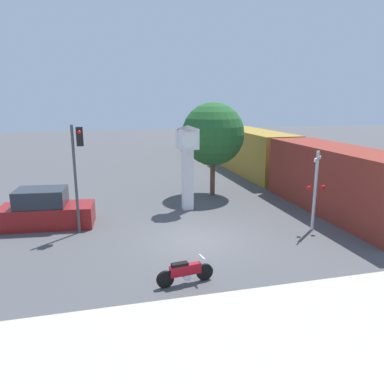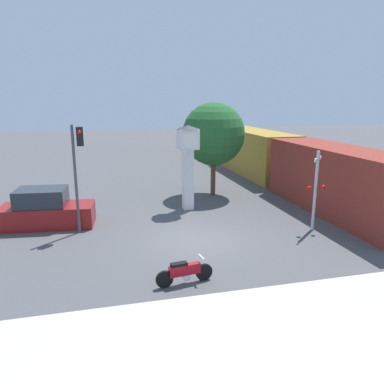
% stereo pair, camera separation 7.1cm
% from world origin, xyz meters
% --- Properties ---
extents(ground_plane, '(120.00, 120.00, 0.00)m').
position_xyz_m(ground_plane, '(0.00, 0.00, 0.00)').
color(ground_plane, '#4C4C4F').
extents(sidewalk_strip, '(36.00, 6.00, 0.10)m').
position_xyz_m(sidewalk_strip, '(0.00, -7.65, 0.05)').
color(sidewalk_strip, '#BCB7A8').
rests_on(sidewalk_strip, ground_plane).
extents(motorcycle, '(1.93, 0.47, 0.85)m').
position_xyz_m(motorcycle, '(-1.31, -3.65, 0.41)').
color(motorcycle, black).
rests_on(motorcycle, ground_plane).
extents(clock_tower, '(1.23, 1.23, 4.49)m').
position_xyz_m(clock_tower, '(0.77, 4.60, 2.99)').
color(clock_tower, white).
rests_on(clock_tower, ground_plane).
extents(freight_train, '(2.80, 32.65, 3.40)m').
position_xyz_m(freight_train, '(8.25, 13.18, 1.70)').
color(freight_train, maroon).
rests_on(freight_train, ground_plane).
extents(traffic_light, '(0.50, 0.35, 4.77)m').
position_xyz_m(traffic_light, '(-4.66, 2.16, 3.25)').
color(traffic_light, '#47474C').
rests_on(traffic_light, ground_plane).
extents(railroad_crossing_signal, '(0.90, 0.82, 3.62)m').
position_xyz_m(railroad_crossing_signal, '(5.50, -0.07, 1.98)').
color(railroad_crossing_signal, '#B7B7BC').
rests_on(railroad_crossing_signal, ground_plane).
extents(street_tree, '(3.77, 3.77, 5.64)m').
position_xyz_m(street_tree, '(3.00, 7.24, 3.75)').
color(street_tree, brown).
rests_on(street_tree, ground_plane).
extents(parked_car, '(4.36, 2.20, 1.80)m').
position_xyz_m(parked_car, '(-6.31, 3.48, 0.75)').
color(parked_car, maroon).
rests_on(parked_car, ground_plane).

